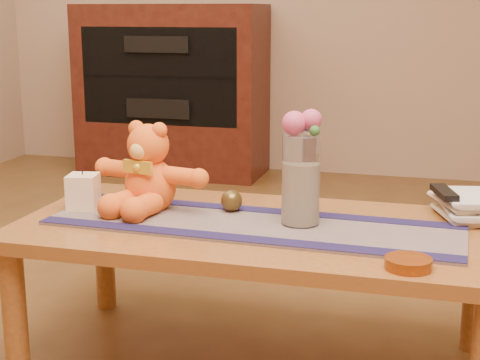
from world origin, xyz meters
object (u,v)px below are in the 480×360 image
(pillar_candle, at_px, (83,191))
(bronze_ball, at_px, (232,201))
(book_bottom, at_px, (442,215))
(teddy_bear, at_px, (150,168))
(glass_vase, at_px, (301,180))
(amber_dish, at_px, (408,263))
(tv_remote, at_px, (444,192))

(pillar_candle, distance_m, bronze_ball, 0.46)
(book_bottom, bearing_deg, teddy_bear, 170.38)
(glass_vase, bearing_deg, teddy_bear, 174.54)
(amber_dish, bearing_deg, bronze_ball, 147.16)
(teddy_bear, distance_m, tv_remote, 0.89)
(pillar_candle, xyz_separation_m, amber_dish, (1.00, -0.26, -0.05))
(bronze_ball, height_order, book_bottom, bronze_ball)
(pillar_candle, height_order, bronze_ball, pillar_candle)
(bronze_ball, bearing_deg, book_bottom, 10.37)
(pillar_candle, relative_size, glass_vase, 0.41)
(pillar_candle, height_order, book_bottom, pillar_candle)
(tv_remote, bearing_deg, bronze_ball, 173.58)
(book_bottom, bearing_deg, tv_remote, -93.00)
(tv_remote, bearing_deg, glass_vase, -171.56)
(pillar_candle, distance_m, amber_dish, 1.04)
(bronze_ball, height_order, tv_remote, tv_remote)
(teddy_bear, height_order, amber_dish, teddy_bear)
(amber_dish, bearing_deg, book_bottom, 80.79)
(pillar_candle, bearing_deg, book_bottom, 10.71)
(book_bottom, relative_size, tv_remote, 1.39)
(book_bottom, distance_m, tv_remote, 0.08)
(teddy_bear, xyz_separation_m, pillar_candle, (-0.20, -0.06, -0.07))
(tv_remote, bearing_deg, pillar_candle, 174.29)
(teddy_bear, xyz_separation_m, book_bottom, (0.88, 0.14, -0.13))
(amber_dish, bearing_deg, glass_vase, 138.93)
(glass_vase, relative_size, amber_dish, 2.26)
(pillar_candle, xyz_separation_m, book_bottom, (1.08, 0.20, -0.05))
(tv_remote, height_order, amber_dish, tv_remote)
(tv_remote, xyz_separation_m, amber_dish, (-0.08, -0.46, -0.07))
(book_bottom, bearing_deg, pillar_candle, 171.80)
(book_bottom, xyz_separation_m, amber_dish, (-0.08, -0.47, 0.00))
(pillar_candle, height_order, glass_vase, glass_vase)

